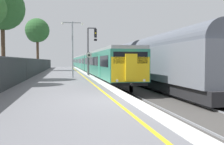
% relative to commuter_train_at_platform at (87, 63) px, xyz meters
% --- Properties ---
extents(ground, '(17.40, 110.00, 1.21)m').
position_rel_commuter_train_at_platform_xyz_m(ground, '(0.54, -37.29, -1.88)').
color(ground, slate).
extents(commuter_train_at_platform, '(2.83, 62.92, 3.81)m').
position_rel_commuter_train_at_platform_xyz_m(commuter_train_at_platform, '(0.00, 0.00, 0.00)').
color(commuter_train_at_platform, '#2D846B').
rests_on(commuter_train_at_platform, ground).
extents(freight_train_adjacent_track, '(2.60, 28.54, 4.88)m').
position_rel_commuter_train_at_platform_xyz_m(freight_train_adjacent_track, '(4.00, -21.77, 0.41)').
color(freight_train_adjacent_track, '#232326').
rests_on(freight_train_adjacent_track, ground).
extents(signal_gantry, '(1.10, 0.24, 5.33)m').
position_rel_commuter_train_at_platform_xyz_m(signal_gantry, '(-1.48, -19.73, 2.05)').
color(signal_gantry, '#47474C').
rests_on(signal_gantry, ground).
extents(speed_limit_sign, '(0.59, 0.08, 2.49)m').
position_rel_commuter_train_at_platform_xyz_m(speed_limit_sign, '(-1.85, -21.75, 0.33)').
color(speed_limit_sign, '#59595B').
rests_on(speed_limit_sign, ground).
extents(platform_lamp_mid, '(2.00, 0.20, 5.23)m').
position_rel_commuter_train_at_platform_xyz_m(platform_lamp_mid, '(-3.62, -24.17, 1.84)').
color(platform_lamp_mid, '#93999E').
rests_on(platform_lamp_mid, ground).
extents(background_tree_left, '(3.54, 3.54, 7.61)m').
position_rel_commuter_train_at_platform_xyz_m(background_tree_left, '(-9.30, -25.93, 4.46)').
color(background_tree_left, '#473323').
rests_on(background_tree_left, ground).
extents(background_tree_centre, '(3.82, 3.82, 8.40)m').
position_rel_commuter_train_at_platform_xyz_m(background_tree_centre, '(-8.65, -6.45, 5.05)').
color(background_tree_centre, '#473323').
rests_on(background_tree_centre, ground).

